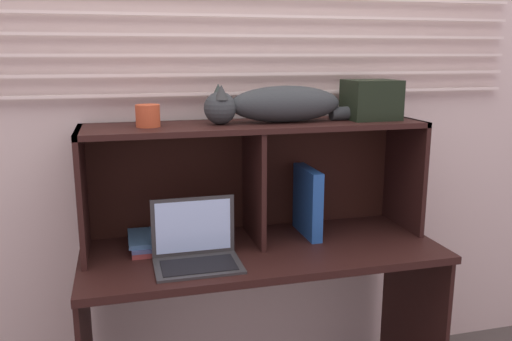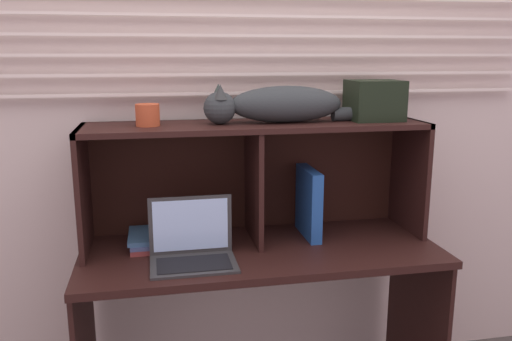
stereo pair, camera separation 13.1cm
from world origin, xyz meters
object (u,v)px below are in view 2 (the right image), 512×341
at_px(laptop, 192,248).
at_px(book_stack, 148,240).
at_px(cat, 278,105).
at_px(storage_box, 374,100).
at_px(binder_upright, 309,203).
at_px(small_basket, 148,115).

bearing_deg(laptop, book_stack, 130.02).
bearing_deg(laptop, cat, 27.69).
distance_m(laptop, storage_box, 0.96).
xyz_separation_m(cat, book_stack, (-0.54, 0.00, -0.54)).
distance_m(laptop, book_stack, 0.26).
bearing_deg(binder_upright, laptop, -158.99).
height_order(book_stack, storage_box, storage_box).
xyz_separation_m(small_basket, storage_box, (0.93, 0.00, 0.04)).
distance_m(binder_upright, book_stack, 0.68).
relative_size(small_basket, storage_box, 0.44).
relative_size(cat, binder_upright, 2.56).
relative_size(binder_upright, small_basket, 3.16).
relative_size(cat, storage_box, 3.55).
xyz_separation_m(laptop, storage_box, (0.79, 0.20, 0.52)).
distance_m(cat, laptop, 0.66).
xyz_separation_m(binder_upright, small_basket, (-0.65, 0.00, 0.39)).
bearing_deg(book_stack, binder_upright, -0.01).
bearing_deg(cat, storage_box, 0.00).
height_order(cat, binder_upright, cat).
bearing_deg(book_stack, storage_box, -0.01).
bearing_deg(cat, book_stack, 179.98).
relative_size(laptop, small_basket, 3.43).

